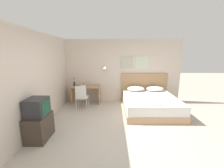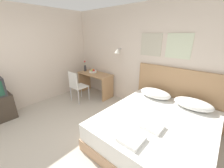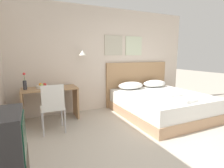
{
  "view_description": "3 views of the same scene",
  "coord_description": "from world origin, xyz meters",
  "px_view_note": "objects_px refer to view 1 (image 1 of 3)",
  "views": [
    {
      "loc": [
        -0.2,
        -3.26,
        2.03
      ],
      "look_at": [
        -0.26,
        1.2,
        1.06
      ],
      "focal_mm": 22.0,
      "sensor_mm": 36.0,
      "label": 1
    },
    {
      "loc": [
        1.87,
        -0.63,
        1.95
      ],
      "look_at": [
        -0.22,
        1.8,
        0.77
      ],
      "focal_mm": 22.0,
      "sensor_mm": 36.0,
      "label": 2
    },
    {
      "loc": [
        -1.7,
        -1.73,
        1.46
      ],
      "look_at": [
        -0.23,
        1.43,
        0.87
      ],
      "focal_mm": 28.0,
      "sensor_mm": 36.0,
      "label": 3
    }
  ],
  "objects_px": {
    "headboard": "(144,87)",
    "desk_chair": "(82,96)",
    "folded_towel_mid_bed": "(155,103)",
    "television": "(37,107)",
    "fruit_bowl": "(83,85)",
    "pillow_right": "(155,89)",
    "folded_towel_near_foot": "(154,99)",
    "tv_stand": "(39,127)",
    "bed": "(150,104)",
    "desk": "(86,91)",
    "pillow_left": "(136,89)",
    "flower_vase": "(74,83)"
  },
  "relations": [
    {
      "from": "bed",
      "to": "headboard",
      "type": "height_order",
      "value": "headboard"
    },
    {
      "from": "pillow_left",
      "to": "pillow_right",
      "type": "bearing_deg",
      "value": 0.0
    },
    {
      "from": "desk_chair",
      "to": "television",
      "type": "xyz_separation_m",
      "value": [
        -0.62,
        -1.8,
        0.27
      ]
    },
    {
      "from": "headboard",
      "to": "pillow_right",
      "type": "bearing_deg",
      "value": -36.0
    },
    {
      "from": "pillow_left",
      "to": "folded_towel_mid_bed",
      "type": "bearing_deg",
      "value": -77.18
    },
    {
      "from": "flower_vase",
      "to": "desk",
      "type": "bearing_deg",
      "value": 0.5
    },
    {
      "from": "headboard",
      "to": "flower_vase",
      "type": "xyz_separation_m",
      "value": [
        -2.95,
        -0.29,
        0.25
      ]
    },
    {
      "from": "headboard",
      "to": "desk_chair",
      "type": "xyz_separation_m",
      "value": [
        -2.5,
        -1.01,
        -0.07
      ]
    },
    {
      "from": "desk_chair",
      "to": "tv_stand",
      "type": "relative_size",
      "value": 1.43
    },
    {
      "from": "fruit_bowl",
      "to": "pillow_right",
      "type": "bearing_deg",
      "value": -0.8
    },
    {
      "from": "headboard",
      "to": "desk",
      "type": "xyz_separation_m",
      "value": [
        -2.47,
        -0.29,
        -0.1
      ]
    },
    {
      "from": "pillow_left",
      "to": "desk_chair",
      "type": "xyz_separation_m",
      "value": [
        -2.1,
        -0.72,
        -0.09
      ]
    },
    {
      "from": "headboard",
      "to": "desk",
      "type": "bearing_deg",
      "value": -173.35
    },
    {
      "from": "pillow_left",
      "to": "television",
      "type": "relative_size",
      "value": 1.5
    },
    {
      "from": "pillow_left",
      "to": "folded_towel_near_foot",
      "type": "relative_size",
      "value": 2.07
    },
    {
      "from": "folded_towel_mid_bed",
      "to": "flower_vase",
      "type": "distance_m",
      "value": 3.3
    },
    {
      "from": "pillow_left",
      "to": "desk",
      "type": "distance_m",
      "value": 2.07
    },
    {
      "from": "fruit_bowl",
      "to": "tv_stand",
      "type": "relative_size",
      "value": 0.39
    },
    {
      "from": "folded_towel_mid_bed",
      "to": "desk",
      "type": "xyz_separation_m",
      "value": [
        -2.42,
        1.55,
        -0.05
      ]
    },
    {
      "from": "folded_towel_mid_bed",
      "to": "bed",
      "type": "bearing_deg",
      "value": 86.6
    },
    {
      "from": "television",
      "to": "tv_stand",
      "type": "bearing_deg",
      "value": 180.0
    },
    {
      "from": "flower_vase",
      "to": "desk_chair",
      "type": "bearing_deg",
      "value": -57.71
    },
    {
      "from": "folded_towel_near_foot",
      "to": "television",
      "type": "distance_m",
      "value": 3.48
    },
    {
      "from": "folded_towel_near_foot",
      "to": "desk_chair",
      "type": "relative_size",
      "value": 0.37
    },
    {
      "from": "fruit_bowl",
      "to": "desk_chair",
      "type": "bearing_deg",
      "value": -81.06
    },
    {
      "from": "desk_chair",
      "to": "flower_vase",
      "type": "bearing_deg",
      "value": 122.29
    },
    {
      "from": "bed",
      "to": "tv_stand",
      "type": "height_order",
      "value": "tv_stand"
    },
    {
      "from": "desk",
      "to": "fruit_bowl",
      "type": "relative_size",
      "value": 4.59
    },
    {
      "from": "pillow_left",
      "to": "flower_vase",
      "type": "distance_m",
      "value": 2.56
    },
    {
      "from": "desk_chair",
      "to": "fruit_bowl",
      "type": "distance_m",
      "value": 0.81
    },
    {
      "from": "pillow_left",
      "to": "folded_towel_near_foot",
      "type": "bearing_deg",
      "value": -68.0
    },
    {
      "from": "television",
      "to": "desk",
      "type": "bearing_deg",
      "value": 75.6
    },
    {
      "from": "headboard",
      "to": "tv_stand",
      "type": "xyz_separation_m",
      "value": [
        -3.12,
        -2.81,
        -0.31
      ]
    },
    {
      "from": "headboard",
      "to": "pillow_left",
      "type": "height_order",
      "value": "headboard"
    },
    {
      "from": "fruit_bowl",
      "to": "tv_stand",
      "type": "distance_m",
      "value": 2.66
    },
    {
      "from": "tv_stand",
      "to": "flower_vase",
      "type": "bearing_deg",
      "value": 86.17
    },
    {
      "from": "folded_towel_near_foot",
      "to": "desk_chair",
      "type": "height_order",
      "value": "desk_chair"
    },
    {
      "from": "folded_towel_mid_bed",
      "to": "television",
      "type": "xyz_separation_m",
      "value": [
        -3.07,
        -0.97,
        0.26
      ]
    },
    {
      "from": "desk",
      "to": "tv_stand",
      "type": "distance_m",
      "value": 2.61
    },
    {
      "from": "bed",
      "to": "television",
      "type": "height_order",
      "value": "television"
    },
    {
      "from": "pillow_right",
      "to": "flower_vase",
      "type": "distance_m",
      "value": 3.36
    },
    {
      "from": "desk",
      "to": "fruit_bowl",
      "type": "distance_m",
      "value": 0.3
    },
    {
      "from": "folded_towel_mid_bed",
      "to": "television",
      "type": "distance_m",
      "value": 3.23
    },
    {
      "from": "desk",
      "to": "tv_stand",
      "type": "xyz_separation_m",
      "value": [
        -0.65,
        -2.52,
        -0.21
      ]
    },
    {
      "from": "bed",
      "to": "pillow_left",
      "type": "distance_m",
      "value": 0.95
    },
    {
      "from": "headboard",
      "to": "desk",
      "type": "distance_m",
      "value": 2.49
    },
    {
      "from": "folded_towel_mid_bed",
      "to": "tv_stand",
      "type": "relative_size",
      "value": 0.5
    },
    {
      "from": "folded_towel_mid_bed",
      "to": "fruit_bowl",
      "type": "height_order",
      "value": "fruit_bowl"
    },
    {
      "from": "folded_towel_near_foot",
      "to": "desk_chair",
      "type": "bearing_deg",
      "value": 171.62
    },
    {
      "from": "folded_towel_near_foot",
      "to": "television",
      "type": "bearing_deg",
      "value": -155.75
    }
  ]
}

